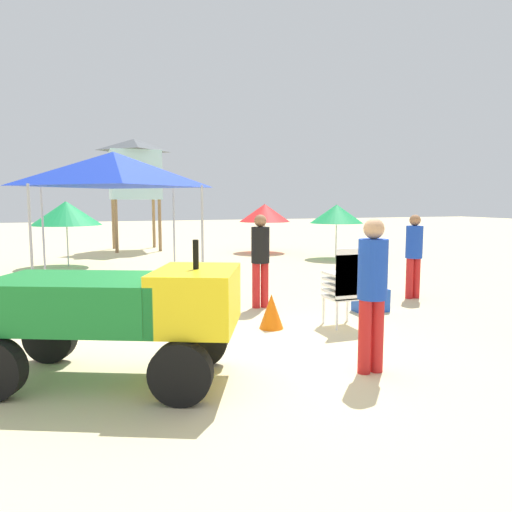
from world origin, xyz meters
TOP-DOWN VIEW (x-y plane):
  - ground at (0.00, 0.00)m, footprint 80.00×80.00m
  - utility_cart at (-1.62, -0.27)m, footprint 2.81×2.13m
  - stacked_plastic_chairs at (1.72, 0.85)m, footprint 0.48×0.48m
  - lifeguard_near_center at (0.99, -0.94)m, footprint 0.32×0.32m
  - lifeguard_near_right at (4.05, 2.32)m, footprint 0.32×0.32m
  - lifeguard_far_right at (0.98, 2.55)m, footprint 0.32×0.32m
  - popup_canopy at (-1.25, 5.71)m, footprint 3.20×3.20m
  - lifeguard_tower at (0.02, 13.59)m, footprint 1.98×1.98m
  - beach_umbrella_left at (4.37, 11.21)m, footprint 1.85×1.85m
  - beach_umbrella_mid at (5.89, 8.64)m, footprint 1.74×1.74m
  - beach_umbrella_far at (-2.34, 9.53)m, footprint 1.96×1.96m
  - traffic_cone_near at (0.64, 1.16)m, footprint 0.36×0.36m
  - cooler_box at (2.66, 1.63)m, footprint 0.56×0.34m

SIDE VIEW (x-z plane):
  - ground at x=0.00m, z-range 0.00..0.00m
  - cooler_box at x=2.66m, z-range 0.00..0.38m
  - traffic_cone_near at x=0.64m, z-range 0.00..0.52m
  - stacked_plastic_chairs at x=1.72m, z-range 0.10..1.30m
  - utility_cart at x=-1.62m, z-range 0.03..1.53m
  - lifeguard_near_right at x=4.05m, z-range 0.12..1.74m
  - lifeguard_far_right at x=0.98m, z-range 0.12..1.77m
  - lifeguard_near_center at x=0.99m, z-range 0.13..1.83m
  - beach_umbrella_left at x=4.37m, z-range 0.56..2.32m
  - beach_umbrella_mid at x=5.89m, z-range 0.57..2.33m
  - beach_umbrella_far at x=-2.34m, z-range 0.59..2.46m
  - popup_canopy at x=-1.25m, z-range 1.09..4.03m
  - lifeguard_tower at x=0.02m, z-range 0.97..5.14m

